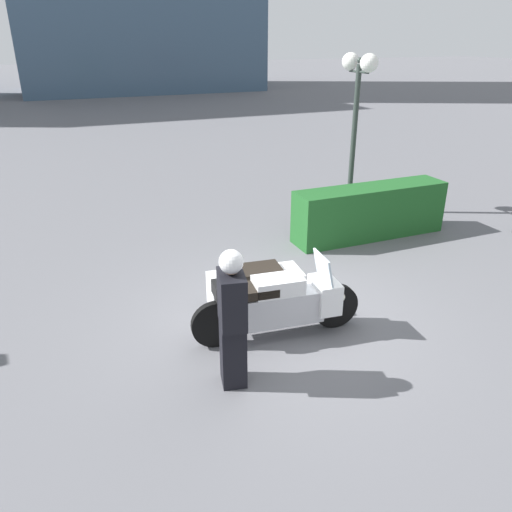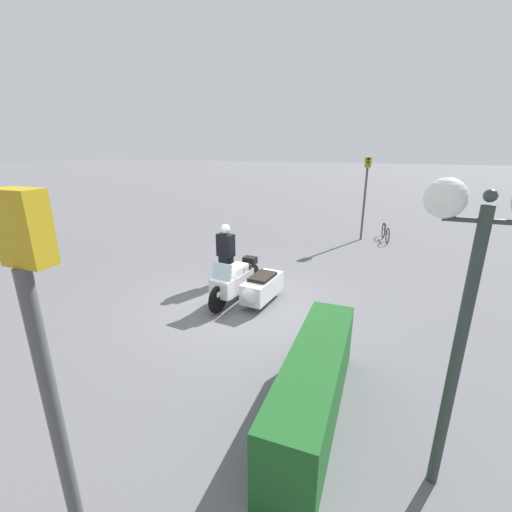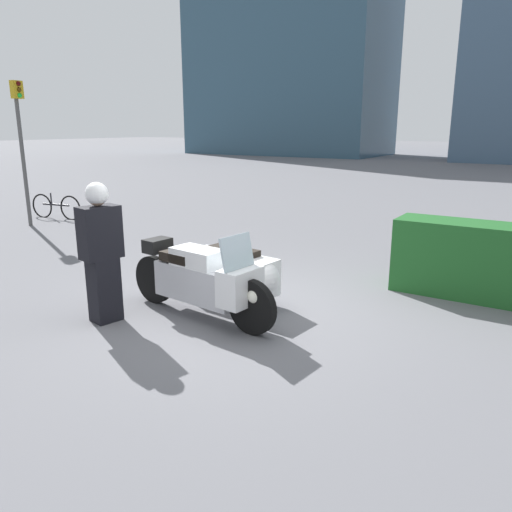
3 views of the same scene
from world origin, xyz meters
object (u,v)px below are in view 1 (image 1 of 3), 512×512
(hedge_bush_curbside, at_px, (370,212))
(police_motorcycle, at_px, (272,293))
(officer_rider, at_px, (232,316))
(twin_lamp_post, at_px, (358,86))

(hedge_bush_curbside, bearing_deg, police_motorcycle, -144.37)
(officer_rider, relative_size, twin_lamp_post, 0.49)
(police_motorcycle, distance_m, hedge_bush_curbside, 4.03)
(police_motorcycle, relative_size, twin_lamp_post, 0.68)
(police_motorcycle, relative_size, hedge_bush_curbside, 0.73)
(police_motorcycle, xyz_separation_m, hedge_bush_curbside, (3.28, 2.35, 0.07))
(police_motorcycle, bearing_deg, twin_lamp_post, 52.24)
(police_motorcycle, height_order, officer_rider, officer_rider)
(twin_lamp_post, bearing_deg, hedge_bush_curbside, -107.95)
(police_motorcycle, xyz_separation_m, officer_rider, (-1.00, -1.09, 0.45))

